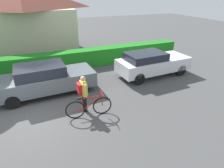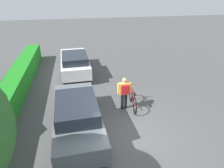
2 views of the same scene
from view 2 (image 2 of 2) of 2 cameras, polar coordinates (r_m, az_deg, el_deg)
The scene contains 5 objects.
ground_plane at distance 7.91m, azimuth 5.14°, elevation -14.74°, with size 60.00×60.00×0.00m, color #494949.
parked_car_near at distance 7.80m, azimuth -9.85°, elevation -8.72°, with size 4.53×1.88×1.46m.
parked_car_far at distance 13.03m, azimuth -10.48°, elevation 6.04°, with size 4.29×1.86×1.42m.
bicycle at distance 9.43m, azimuth 5.86°, elevation -4.26°, with size 1.82×0.50×0.94m.
person_rider at distance 8.99m, azimuth 3.53°, elevation -1.97°, with size 0.35×0.64×1.55m.
Camera 2 is at (-5.72, 1.73, 5.19)m, focal length 32.42 mm.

